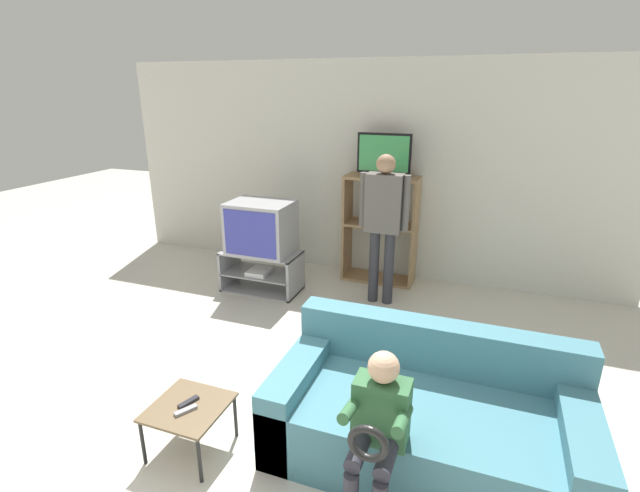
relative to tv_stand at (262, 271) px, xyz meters
The scene contains 11 objects.
wall_back 1.72m from the tv_stand, 50.00° to the left, with size 6.40×0.06×2.60m.
tv_stand is the anchor object (origin of this frame).
television_main 0.54m from the tv_stand, ahead, with size 0.70×0.55×0.59m.
media_shelf 1.50m from the tv_stand, 32.62° to the left, with size 0.87×0.37×1.30m.
television_flat 1.94m from the tv_stand, 31.60° to the left, with size 0.62×0.20×0.49m.
snack_table 2.57m from the tv_stand, 73.13° to the right, with size 0.47×0.47×0.34m.
remote_control_black 2.55m from the tv_stand, 73.25° to the right, with size 0.04×0.14×0.02m, color #232328.
remote_control_white 2.63m from the tv_stand, 73.04° to the right, with size 0.04×0.14×0.02m, color gray.
couch 2.93m from the tv_stand, 41.76° to the right, with size 1.92×0.97×0.78m.
person_standing_adult 1.59m from the tv_stand, ahead, with size 0.53×0.20×1.64m.
person_seated_child 3.22m from the tv_stand, 51.53° to the right, with size 0.33×0.43×0.98m.
Camera 1 is at (1.54, -1.64, 2.28)m, focal length 26.00 mm.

